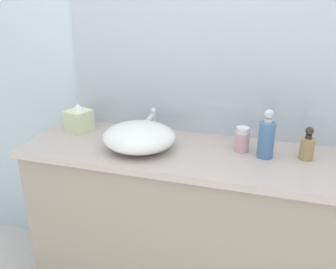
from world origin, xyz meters
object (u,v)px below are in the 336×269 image
object	(u,v)px
lotion_bottle	(266,137)
tissue_box	(79,119)
sink_basin	(139,137)
soap_dispenser	(307,146)
perfume_bottle	(242,140)

from	to	relation	value
lotion_bottle	tissue_box	xyz separation A→B (m)	(-0.98, 0.05, -0.03)
sink_basin	lotion_bottle	bearing A→B (deg)	7.44
soap_dispenser	tissue_box	bearing A→B (deg)	178.81
soap_dispenser	perfume_bottle	world-z (taller)	soap_dispenser
sink_basin	perfume_bottle	distance (m)	0.49
lotion_bottle	perfume_bottle	size ratio (longest dim) A/B	1.93
perfume_bottle	soap_dispenser	bearing A→B (deg)	-1.84
sink_basin	tissue_box	world-z (taller)	tissue_box
soap_dispenser	sink_basin	bearing A→B (deg)	-172.02
lotion_bottle	perfume_bottle	xyz separation A→B (m)	(-0.11, 0.04, -0.04)
sink_basin	lotion_bottle	size ratio (longest dim) A/B	1.55
lotion_bottle	sink_basin	bearing A→B (deg)	-172.56
sink_basin	tissue_box	bearing A→B (deg)	161.72
sink_basin	perfume_bottle	size ratio (longest dim) A/B	2.98
tissue_box	lotion_bottle	bearing A→B (deg)	-3.20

